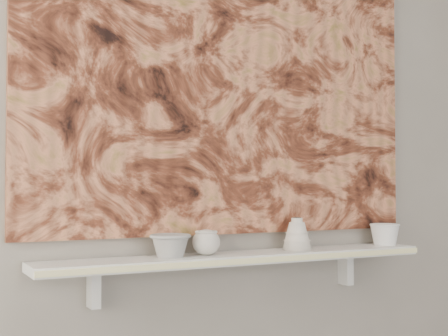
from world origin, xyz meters
TOP-DOWN VIEW (x-y plane):
  - wall_back at (0.00, 1.60)m, footprint 3.60×0.00m
  - shelf at (0.00, 1.51)m, footprint 1.40×0.18m
  - shelf_stripe at (0.00, 1.41)m, footprint 1.40×0.01m
  - bracket_left at (-0.49, 1.57)m, footprint 0.03×0.06m
  - bracket_right at (0.49, 1.57)m, footprint 0.03×0.06m
  - painting at (0.00, 1.59)m, footprint 1.50×0.02m
  - house_motif at (0.45, 1.57)m, footprint 0.09×0.00m
  - bowl_grey at (-0.26, 1.51)m, footprint 0.13×0.13m
  - cup_cream at (-0.14, 1.51)m, footprint 0.11×0.11m
  - bell_vessel at (0.22, 1.51)m, footprint 0.10×0.10m
  - bowl_white at (0.63, 1.51)m, footprint 0.14×0.14m

SIDE VIEW (x-z plane):
  - bracket_left at x=-0.49m, z-range 0.78..0.90m
  - bracket_right at x=0.49m, z-range 0.78..0.90m
  - shelf at x=0.00m, z-range 0.90..0.93m
  - shelf_stripe at x=0.00m, z-range 0.91..0.92m
  - bowl_grey at x=-0.26m, z-range 0.93..1.01m
  - bowl_white at x=0.63m, z-range 0.93..1.01m
  - cup_cream at x=-0.14m, z-range 0.93..1.01m
  - bell_vessel at x=0.22m, z-range 0.93..1.04m
  - house_motif at x=0.45m, z-range 1.19..1.27m
  - wall_back at x=0.00m, z-range -0.45..3.15m
  - painting at x=0.00m, z-range 0.99..2.09m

